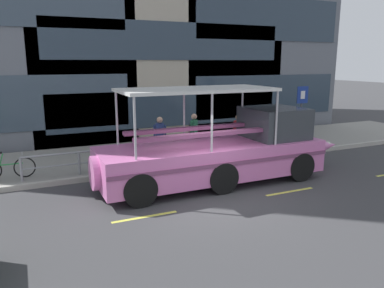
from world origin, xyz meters
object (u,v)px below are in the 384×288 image
(parking_sign, at_px, (302,106))
(pedestrian_near_bow, at_px, (237,129))
(pedestrian_mid_left, at_px, (194,130))
(pedestrian_mid_right, at_px, (160,134))
(duck_tour_boat, at_px, (227,151))
(leaned_bicycle, at_px, (8,168))

(parking_sign, relative_size, pedestrian_near_bow, 1.79)
(pedestrian_mid_left, distance_m, pedestrian_mid_right, 1.59)
(duck_tour_boat, bearing_deg, pedestrian_near_bow, 53.57)
(pedestrian_near_bow, height_order, pedestrian_mid_left, pedestrian_mid_left)
(duck_tour_boat, height_order, pedestrian_near_bow, duck_tour_boat)
(leaned_bicycle, distance_m, duck_tour_boat, 7.39)
(pedestrian_near_bow, bearing_deg, parking_sign, -12.96)
(leaned_bicycle, distance_m, pedestrian_mid_right, 5.56)
(parking_sign, bearing_deg, leaned_bicycle, 179.59)
(parking_sign, xyz_separation_m, pedestrian_mid_right, (-6.72, 0.37, -0.83))
(leaned_bicycle, distance_m, pedestrian_near_bow, 9.31)
(duck_tour_boat, distance_m, pedestrian_mid_right, 3.25)
(parking_sign, bearing_deg, duck_tour_boat, -154.33)
(duck_tour_boat, relative_size, pedestrian_near_bow, 6.16)
(parking_sign, height_order, pedestrian_mid_right, parking_sign)
(pedestrian_near_bow, relative_size, pedestrian_mid_right, 0.89)
(parking_sign, bearing_deg, pedestrian_mid_left, 173.83)
(leaned_bicycle, bearing_deg, parking_sign, -0.41)
(pedestrian_near_bow, xyz_separation_m, pedestrian_mid_left, (-2.19, -0.12, 0.12))
(leaned_bicycle, height_order, pedestrian_mid_right, pedestrian_mid_right)
(leaned_bicycle, relative_size, pedestrian_mid_right, 1.00)
(leaned_bicycle, height_order, duck_tour_boat, duck_tour_boat)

